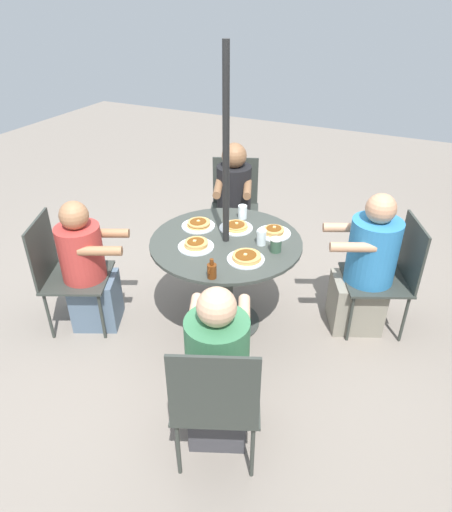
{
  "coord_description": "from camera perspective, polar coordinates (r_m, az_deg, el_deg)",
  "views": [
    {
      "loc": [
        2.63,
        1.25,
        2.39
      ],
      "look_at": [
        0.0,
        0.0,
        0.63
      ],
      "focal_mm": 32.0,
      "sensor_mm": 36.0,
      "label": 1
    }
  ],
  "objects": [
    {
      "name": "patio_chair_south",
      "position": [
        3.69,
        -19.69,
        -1.43
      ],
      "size": [
        0.63,
        0.63,
        0.92
      ],
      "rotation": [
        0.0,
        0.0,
        0.44
      ],
      "color": "#333833",
      "rests_on": "ground"
    },
    {
      "name": "diner_north",
      "position": [
        3.61,
        17.05,
        -1.71
      ],
      "size": [
        0.53,
        0.59,
        1.14
      ],
      "rotation": [
        0.0,
        0.0,
        -2.72
      ],
      "color": "gray",
      "rests_on": "ground"
    },
    {
      "name": "patio_chair_west",
      "position": [
        2.52,
        -1.29,
        -17.11
      ],
      "size": [
        0.62,
        0.62,
        0.92
      ],
      "rotation": [
        0.0,
        0.0,
        -4.31
      ],
      "color": "#333833",
      "rests_on": "ground"
    },
    {
      "name": "pancake_plate_b",
      "position": [
        3.44,
        5.97,
        3.06
      ],
      "size": [
        0.26,
        0.26,
        0.06
      ],
      "color": "white",
      "rests_on": "patio_table"
    },
    {
      "name": "patio_chair_north",
      "position": [
        3.66,
        19.85,
        -1.72
      ],
      "size": [
        0.63,
        0.63,
        0.92
      ],
      "rotation": [
        0.0,
        0.0,
        -2.72
      ],
      "color": "#333833",
      "rests_on": "ground"
    },
    {
      "name": "drinking_glass_a",
      "position": [
        3.27,
        4.46,
        2.35
      ],
      "size": [
        0.07,
        0.07,
        0.11
      ],
      "primitive_type": "cylinder",
      "color": "silver",
      "rests_on": "patio_table"
    },
    {
      "name": "patio_chair_east",
      "position": [
        4.56,
        1.08,
        6.87
      ],
      "size": [
        0.62,
        0.62,
        0.92
      ],
      "rotation": [
        0.0,
        0.0,
        -1.2
      ],
      "color": "#333833",
      "rests_on": "ground"
    },
    {
      "name": "coffee_cup",
      "position": [
        3.2,
        6.25,
        1.38
      ],
      "size": [
        0.08,
        0.08,
        0.1
      ],
      "color": "#33513D",
      "rests_on": "patio_table"
    },
    {
      "name": "drinking_glass_b",
      "position": [
        3.64,
        2.08,
        5.53
      ],
      "size": [
        0.07,
        0.07,
        0.11
      ],
      "primitive_type": "cylinder",
      "color": "silver",
      "rests_on": "patio_table"
    },
    {
      "name": "pancake_plate_c",
      "position": [
        3.1,
        2.55,
        -0.19
      ],
      "size": [
        0.26,
        0.26,
        0.05
      ],
      "color": "white",
      "rests_on": "patio_table"
    },
    {
      "name": "patio_table",
      "position": [
        3.43,
        0.0,
        -0.48
      ],
      "size": [
        1.12,
        1.12,
        0.76
      ],
      "color": "#383D38",
      "rests_on": "ground"
    },
    {
      "name": "pancake_plate_a",
      "position": [
        3.25,
        -3.77,
        1.41
      ],
      "size": [
        0.26,
        0.26,
        0.06
      ],
      "color": "white",
      "rests_on": "patio_table"
    },
    {
      "name": "pancake_plate_e",
      "position": [
        3.53,
        -3.45,
        3.97
      ],
      "size": [
        0.26,
        0.26,
        0.05
      ],
      "color": "white",
      "rests_on": "patio_table"
    },
    {
      "name": "pancake_plate_d",
      "position": [
        3.5,
        1.26,
        3.67
      ],
      "size": [
        0.26,
        0.26,
        0.05
      ],
      "color": "white",
      "rests_on": "patio_table"
    },
    {
      "name": "diner_south",
      "position": [
        3.65,
        -16.87,
        -1.81
      ],
      "size": [
        0.49,
        0.56,
        1.07
      ],
      "rotation": [
        0.0,
        0.0,
        0.44
      ],
      "color": "slate",
      "rests_on": "ground"
    },
    {
      "name": "syrup_bottle",
      "position": [
        2.9,
        -1.79,
        -1.82
      ],
      "size": [
        0.08,
        0.06,
        0.14
      ],
      "color": "#602D0F",
      "rests_on": "patio_table"
    },
    {
      "name": "ground_plane",
      "position": [
        3.77,
        0.0,
        -8.19
      ],
      "size": [
        12.0,
        12.0,
        0.0
      ],
      "primitive_type": "plane",
      "color": "gray"
    },
    {
      "name": "umbrella_pole",
      "position": [
        3.21,
        0.0,
        6.5
      ],
      "size": [
        0.05,
        0.05,
        2.11
      ],
      "primitive_type": "cylinder",
      "color": "black",
      "rests_on": "ground"
    },
    {
      "name": "diner_east",
      "position": [
        4.39,
        0.95,
        6.15
      ],
      "size": [
        0.58,
        0.48,
        1.15
      ],
      "rotation": [
        0.0,
        0.0,
        -1.2
      ],
      "color": "beige",
      "rests_on": "ground"
    },
    {
      "name": "diner_west",
      "position": [
        2.66,
        -1.02,
        -14.39
      ],
      "size": [
        0.6,
        0.51,
        1.09
      ],
      "rotation": [
        0.0,
        0.0,
        -4.31
      ],
      "color": "#3D3D42",
      "rests_on": "ground"
    }
  ]
}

